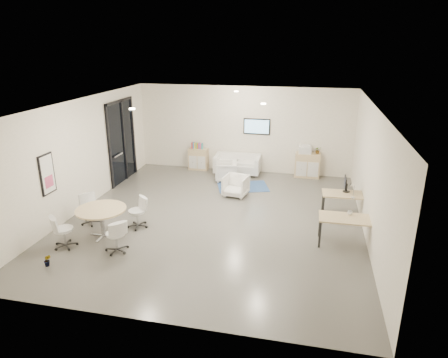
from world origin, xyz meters
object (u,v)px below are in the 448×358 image
at_px(armchair_left, 226,170).
at_px(desk_front, 348,221).
at_px(desk_rear, 346,196).
at_px(sideboard_left, 198,159).
at_px(loveseat, 237,165).
at_px(sideboard_right, 307,165).
at_px(round_table, 101,212).
at_px(armchair_right, 236,185).

xyz_separation_m(armchair_left, desk_front, (3.88, -4.00, 0.26)).
xyz_separation_m(armchair_left, desk_rear, (3.95, -2.28, 0.24)).
bearing_deg(sideboard_left, desk_rear, -32.28).
height_order(sideboard_left, desk_front, sideboard_left).
relative_size(desk_rear, desk_front, 0.98).
bearing_deg(desk_front, loveseat, 126.32).
bearing_deg(desk_rear, loveseat, 137.40).
bearing_deg(loveseat, sideboard_right, 3.58).
height_order(desk_rear, desk_front, desk_front).
bearing_deg(armchair_left, loveseat, 152.04).
bearing_deg(sideboard_left, round_table, -97.87).
bearing_deg(loveseat, armchair_right, -81.27).
bearing_deg(desk_rear, armchair_left, 147.61).
height_order(desk_front, round_table, round_table).
bearing_deg(sideboard_right, armchair_left, -159.96).
distance_m(loveseat, desk_rear, 4.85).
relative_size(armchair_right, desk_front, 0.54).
bearing_deg(loveseat, round_table, -113.21).
relative_size(armchair_left, desk_rear, 0.57).
height_order(loveseat, desk_rear, loveseat).
bearing_deg(sideboard_right, loveseat, -175.89).
height_order(armchair_right, round_table, round_table).
relative_size(armchair_right, desk_rear, 0.55).
distance_m(loveseat, armchair_right, 2.26).
relative_size(armchair_right, round_table, 0.60).
height_order(sideboard_left, armchair_right, sideboard_left).
xyz_separation_m(sideboard_left, round_table, (-0.82, -5.95, 0.27)).
xyz_separation_m(sideboard_left, armchair_left, (1.32, -1.05, -0.03)).
bearing_deg(desk_rear, round_table, -159.15).
bearing_deg(sideboard_right, round_table, -129.91).
bearing_deg(armchair_left, desk_rear, 48.97).
relative_size(sideboard_right, armchair_right, 1.20).
bearing_deg(desk_front, round_table, -171.94).
xyz_separation_m(sideboard_left, sideboard_right, (4.14, -0.03, 0.03)).
xyz_separation_m(loveseat, desk_front, (3.62, -4.85, 0.30)).
height_order(sideboard_right, desk_front, sideboard_right).
distance_m(sideboard_left, armchair_right, 3.11).
distance_m(sideboard_right, round_table, 7.73).
xyz_separation_m(desk_rear, desk_front, (-0.08, -1.72, 0.02)).
height_order(sideboard_left, armchair_left, sideboard_left).
bearing_deg(armchair_right, sideboard_left, 137.33).
distance_m(loveseat, desk_front, 6.06).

